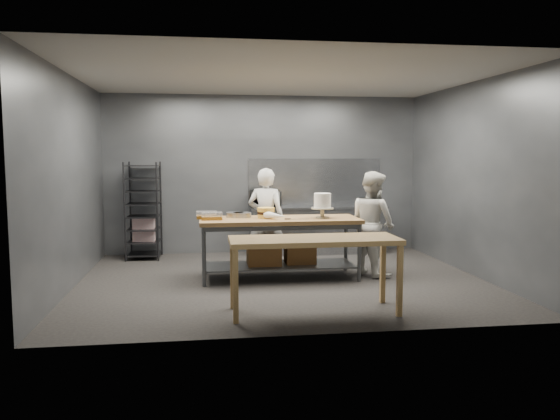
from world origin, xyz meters
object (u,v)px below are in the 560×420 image
chef_behind (266,219)px  frosted_cake_stand (322,202)px  speed_rack (143,211)px  work_table (279,241)px  microwave (266,199)px  layer_cake (266,213)px  chef_right (373,223)px  near_counter (314,245)px

chef_behind → frosted_cake_stand: bearing=159.5°
speed_rack → work_table: bearing=-41.0°
speed_rack → microwave: (2.23, 0.08, 0.19)m
speed_rack → layer_cake: (2.01, -1.89, 0.14)m
frosted_cake_stand → layer_cake: bearing=171.7°
work_table → speed_rack: (-2.21, 1.92, 0.28)m
speed_rack → chef_behind: 2.43m
speed_rack → chef_right: speed_rack is taller
microwave → frosted_cake_stand: size_ratio=1.44×
microwave → work_table: bearing=-90.6°
frosted_cake_stand → speed_rack: bearing=144.8°
chef_right → near_counter: bearing=123.6°
frosted_cake_stand → layer_cake: (-0.84, 0.12, -0.16)m
chef_behind → microwave: size_ratio=3.07×
chef_behind → microwave: bearing=-72.4°
near_counter → layer_cake: layer_cake is taller
chef_behind → speed_rack: bearing=-7.1°
near_counter → chef_right: size_ratio=1.23×
work_table → near_counter: size_ratio=1.20×
work_table → layer_cake: layer_cake is taller
layer_cake → work_table: bearing=-9.3°
microwave → chef_right: bearing=-53.5°
chef_behind → work_table: bearing=124.7°
speed_rack → frosted_cake_stand: speed_rack is taller
chef_right → chef_behind: bearing=46.9°
chef_right → microwave: size_ratio=2.99×
near_counter → speed_rack: (-2.36, 3.80, 0.04)m
near_counter → chef_behind: 2.55m
work_table → chef_right: (1.48, 0.04, 0.24)m
speed_rack → chef_right: bearing=-27.1°
microwave → near_counter: bearing=-88.1°
work_table → chef_right: 1.50m
work_table → layer_cake: (-0.20, 0.03, 0.43)m
speed_rack → frosted_cake_stand: (2.85, -2.01, 0.30)m
microwave → layer_cake: microwave is taller
near_counter → microwave: bearing=91.9°
speed_rack → chef_behind: (2.08, -1.26, -0.02)m
chef_right → microwave: chef_right is taller
speed_rack → chef_behind: size_ratio=1.05×
chef_behind → chef_right: 1.72m
speed_rack → chef_right: 4.14m
work_table → microwave: 2.06m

